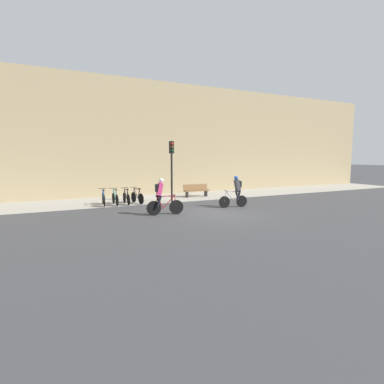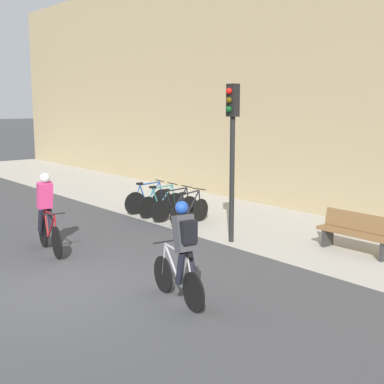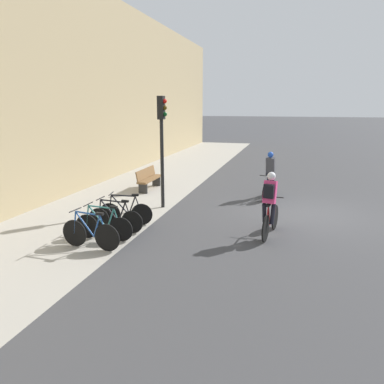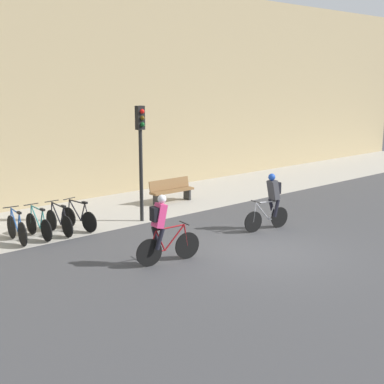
{
  "view_description": "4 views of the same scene",
  "coord_description": "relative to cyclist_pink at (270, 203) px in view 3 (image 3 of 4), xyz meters",
  "views": [
    {
      "loc": [
        -7.6,
        -12.49,
        2.8
      ],
      "look_at": [
        -0.66,
        1.69,
        0.96
      ],
      "focal_mm": 28.0,
      "sensor_mm": 36.0,
      "label": 1
    },
    {
      "loc": [
        8.64,
        -3.94,
        3.36
      ],
      "look_at": [
        -0.4,
        3.47,
        1.39
      ],
      "focal_mm": 50.0,
      "sensor_mm": 36.0,
      "label": 2
    },
    {
      "loc": [
        -12.45,
        0.46,
        3.52
      ],
      "look_at": [
        -2.55,
        3.21,
        1.1
      ],
      "focal_mm": 35.0,
      "sensor_mm": 36.0,
      "label": 3
    },
    {
      "loc": [
        -10.57,
        -9.23,
        4.57
      ],
      "look_at": [
        -1.08,
        1.67,
        1.55
      ],
      "focal_mm": 50.0,
      "sensor_mm": 36.0,
      "label": 4
    }
  ],
  "objects": [
    {
      "name": "ground",
      "position": [
        2.63,
        -1.03,
        -0.95
      ],
      "size": [
        200.0,
        200.0,
        0.0
      ],
      "primitive_type": "plane",
      "color": "#3D3D3F"
    },
    {
      "name": "kerb_strip",
      "position": [
        2.63,
        5.72,
        -0.94
      ],
      "size": [
        44.0,
        4.5,
        0.01
      ],
      "primitive_type": "cube",
      "color": "#A39E93",
      "rests_on": "ground"
    },
    {
      "name": "building_facade",
      "position": [
        2.63,
        8.27,
        3.25
      ],
      "size": [
        44.0,
        0.6,
        8.4
      ],
      "primitive_type": "cube",
      "color": "tan",
      "rests_on": "ground"
    },
    {
      "name": "cyclist_pink",
      "position": [
        0.0,
        0.0,
        0.0
      ],
      "size": [
        1.81,
        0.53,
        1.8
      ],
      "color": "black",
      "rests_on": "ground"
    },
    {
      "name": "cyclist_grey",
      "position": [
        4.56,
        0.33,
        0.0
      ],
      "size": [
        1.7,
        0.52,
        1.77
      ],
      "color": "black",
      "rests_on": "ground"
    },
    {
      "name": "parked_bike_0",
      "position": [
        -2.02,
        4.21,
        -0.54
      ],
      "size": [
        0.46,
        1.64,
        0.98
      ],
      "color": "black",
      "rests_on": "ground"
    },
    {
      "name": "parked_bike_1",
      "position": [
        -1.36,
        4.2,
        -0.55
      ],
      "size": [
        0.46,
        1.65,
        0.96
      ],
      "color": "black",
      "rests_on": "ground"
    },
    {
      "name": "parked_bike_2",
      "position": [
        -0.69,
        4.2,
        -0.55
      ],
      "size": [
        0.46,
        1.67,
        0.96
      ],
      "color": "black",
      "rests_on": "ground"
    },
    {
      "name": "parked_bike_3",
      "position": [
        -0.02,
        4.21,
        -0.55
      ],
      "size": [
        0.49,
        1.6,
        0.96
      ],
      "color": "black",
      "rests_on": "ground"
    },
    {
      "name": "traffic_light_pole",
      "position": [
        2.09,
        3.78,
        1.67
      ],
      "size": [
        0.26,
        0.3,
        3.79
      ],
      "color": "black",
      "rests_on": "ground"
    },
    {
      "name": "bench",
      "position": [
        4.58,
        5.32,
        -0.47
      ],
      "size": [
        1.88,
        0.44,
        0.89
      ],
      "color": "brown",
      "rests_on": "ground"
    }
  ]
}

